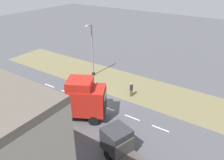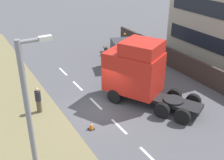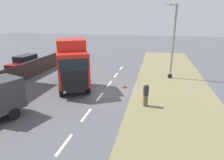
% 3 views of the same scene
% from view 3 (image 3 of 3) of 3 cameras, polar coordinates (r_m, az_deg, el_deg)
% --- Properties ---
extents(ground_plane, '(120.00, 120.00, 0.00)m').
position_cam_3_polar(ground_plane, '(16.44, -2.80, -3.85)').
color(ground_plane, '#515156').
rests_on(ground_plane, ground).
extents(grass_verge, '(7.00, 44.00, 0.01)m').
position_cam_3_polar(grass_verge, '(15.98, 18.49, -5.47)').
color(grass_verge, olive).
rests_on(grass_verge, ground).
extents(lane_markings, '(0.16, 17.80, 0.00)m').
position_cam_3_polar(lane_markings, '(17.06, -2.16, -2.99)').
color(lane_markings, white).
rests_on(lane_markings, ground).
extents(boundary_wall, '(0.25, 24.00, 1.76)m').
position_cam_3_polar(boundary_wall, '(20.43, -27.92, 1.04)').
color(boundary_wall, '#382D28').
rests_on(boundary_wall, ground).
extents(lorry_cab, '(5.31, 6.93, 4.64)m').
position_cam_3_polar(lorry_cab, '(16.79, -11.98, 4.33)').
color(lorry_cab, black).
rests_on(lorry_cab, ground).
extents(parked_car, '(1.99, 4.70, 2.07)m').
position_cam_3_polar(parked_car, '(24.65, -24.79, 4.43)').
color(parked_car, maroon).
rests_on(parked_car, ground).
extents(lamp_post, '(1.34, 0.43, 7.57)m').
position_cam_3_polar(lamp_post, '(20.69, 17.91, 9.65)').
color(lamp_post, black).
rests_on(lamp_post, ground).
extents(pedestrian, '(0.39, 0.39, 1.82)m').
position_cam_3_polar(pedestrian, '(13.86, 10.26, -4.45)').
color(pedestrian, brown).
rests_on(pedestrian, ground).
extents(traffic_cone_lead, '(0.36, 0.36, 0.58)m').
position_cam_3_polar(traffic_cone_lead, '(17.54, 3.80, -1.43)').
color(traffic_cone_lead, black).
rests_on(traffic_cone_lead, ground).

